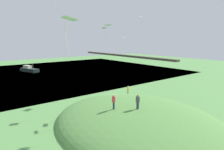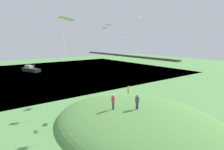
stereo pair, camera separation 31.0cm
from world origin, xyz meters
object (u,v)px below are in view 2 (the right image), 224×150
object	(u,v)px
kite_13	(141,18)
boat_on_lake	(31,69)
person_near_shore	(137,100)
kite_10	(124,39)
person_walking_path	(113,100)
kite_11	(105,29)
person_watching_kites	(128,90)
kite_15	(66,20)
kite_9	(129,13)
kite_2	(108,26)

from	to	relation	value
kite_13	boat_on_lake	bearing A→B (deg)	-176.78
person_near_shore	kite_10	bearing A→B (deg)	-94.49
person_walking_path	kite_11	xyz separation A→B (m)	(-13.67, 8.58, 8.97)
kite_10	person_walking_path	bearing A→B (deg)	-52.94
person_near_shore	person_watching_kites	world-z (taller)	person_near_shore
kite_15	boat_on_lake	bearing A→B (deg)	167.70
kite_10	kite_13	distance (m)	3.52
person_watching_kites	kite_11	xyz separation A→B (m)	(-6.57, -0.24, 10.61)
kite_9	kite_15	size ratio (longest dim) A/B	0.95
kite_2	kite_10	xyz separation A→B (m)	(2.29, 1.03, -1.78)
person_near_shore	person_walking_path	xyz separation A→B (m)	(-1.89, -2.07, -0.03)
kite_2	kite_9	world-z (taller)	kite_9
kite_2	kite_9	size ratio (longest dim) A/B	0.99
person_walking_path	kite_13	xyz separation A→B (m)	(-1.70, 5.92, 9.79)
person_walking_path	kite_9	world-z (taller)	kite_9
person_watching_kites	kite_2	size ratio (longest dim) A/B	0.79
kite_13	kite_11	bearing A→B (deg)	167.46
person_watching_kites	kite_11	distance (m)	12.48
kite_2	kite_13	size ratio (longest dim) A/B	1.02
person_near_shore	kite_15	bearing A→B (deg)	44.26
kite_11	person_walking_path	bearing A→B (deg)	-32.13
kite_9	kite_15	world-z (taller)	kite_9
person_near_shore	kite_9	world-z (taller)	kite_9
boat_on_lake	kite_10	distance (m)	45.41
kite_10	kite_11	xyz separation A→B (m)	(-10.30, 4.12, 1.90)
kite_2	kite_9	bearing A→B (deg)	124.16
person_watching_kites	kite_11	size ratio (longest dim) A/B	0.81
boat_on_lake	person_walking_path	size ratio (longest dim) A/B	4.06
person_walking_path	kite_11	distance (m)	18.46
kite_2	kite_13	xyz separation A→B (m)	(3.97, 2.48, 0.95)
boat_on_lake	kite_13	size ratio (longest dim) A/B	3.46
boat_on_lake	kite_15	bearing A→B (deg)	148.07
boat_on_lake	person_walking_path	distance (m)	47.92
person_near_shore	person_walking_path	bearing A→B (deg)	-22.45
boat_on_lake	person_watching_kites	distance (m)	41.03
kite_13	kite_15	xyz separation A→B (m)	(8.37, -14.46, -1.76)
person_watching_kites	kite_9	xyz separation A→B (m)	(-5.56, 4.93, 13.74)
person_walking_path	kite_11	bearing A→B (deg)	94.06
kite_10	kite_13	bearing A→B (deg)	40.97
kite_13	kite_2	bearing A→B (deg)	-147.97
boat_on_lake	kite_11	xyz separation A→B (m)	(34.07, 5.25, 11.47)
person_walking_path	kite_9	distance (m)	22.27
person_walking_path	kite_10	size ratio (longest dim) A/B	0.83
kite_2	kite_13	distance (m)	4.77
boat_on_lake	kite_10	world-z (taller)	kite_10
kite_10	kite_15	xyz separation A→B (m)	(10.04, -13.00, 0.97)
kite_2	person_near_shore	bearing A→B (deg)	-10.29
kite_2	kite_15	size ratio (longest dim) A/B	0.94
kite_10	kite_13	xyz separation A→B (m)	(1.68, 1.45, 2.73)
kite_9	kite_15	distance (m)	29.78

